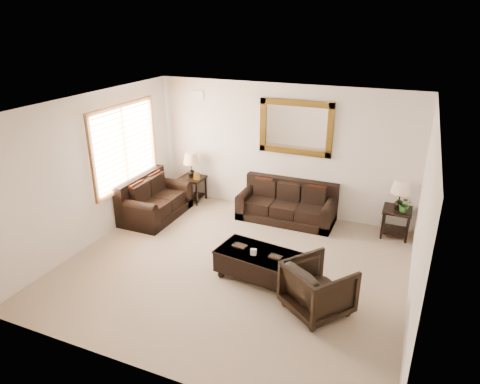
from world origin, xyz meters
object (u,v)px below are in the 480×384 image
at_px(coffee_table, 258,262).
at_px(sofa, 287,206).
at_px(armchair, 318,286).
at_px(end_table_right, 399,200).
at_px(end_table_left, 192,170).
at_px(loveseat, 153,202).

bearing_deg(coffee_table, sofa, 102.89).
relative_size(sofa, coffee_table, 1.40).
bearing_deg(armchair, coffee_table, 13.00).
height_order(sofa, end_table_right, end_table_right).
bearing_deg(end_table_left, loveseat, -108.84).
distance_m(coffee_table, armchair, 1.18).
xyz_separation_m(end_table_left, armchair, (3.53, -2.80, -0.33)).
bearing_deg(loveseat, sofa, -69.88).
xyz_separation_m(sofa, coffee_table, (0.20, -2.23, -0.01)).
distance_m(sofa, loveseat, 2.78).
height_order(sofa, end_table_left, end_table_left).
height_order(sofa, armchair, armchair).
bearing_deg(sofa, coffee_table, -84.75).
xyz_separation_m(end_table_right, armchair, (-0.84, -2.80, -0.32)).
xyz_separation_m(loveseat, armchair, (3.89, -1.76, 0.10)).
bearing_deg(coffee_table, armchair, -16.63).
xyz_separation_m(sofa, loveseat, (-2.61, -0.96, 0.03)).
relative_size(loveseat, end_table_right, 1.35).
bearing_deg(sofa, end_table_right, 2.40).
distance_m(sofa, end_table_left, 2.30).
distance_m(loveseat, coffee_table, 3.09).
height_order(loveseat, end_table_left, end_table_left).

